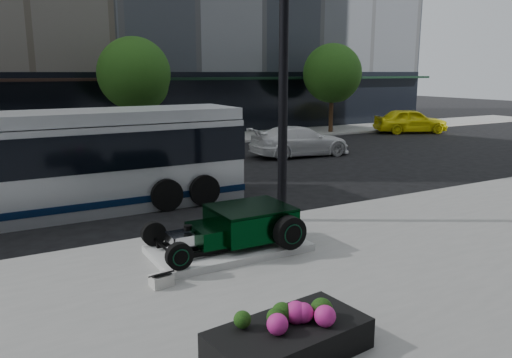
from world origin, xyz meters
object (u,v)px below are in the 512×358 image
transit_bus (33,164)px  yellow_taxi (411,121)px  hot_rod (242,224)px  lamppost (283,78)px  flower_planter (289,338)px  white_sedan (300,141)px

transit_bus → yellow_taxi: size_ratio=2.55×
hot_rod → yellow_taxi: yellow_taxi is taller
hot_rod → lamppost: 3.98m
lamppost → hot_rod: bearing=-143.9°
flower_planter → hot_rod: bearing=70.7°
flower_planter → white_sedan: 17.78m
lamppost → transit_bus: (-5.61, 4.13, -2.37)m
lamppost → flower_planter: bearing=-121.4°
hot_rod → white_sedan: 13.61m
transit_bus → yellow_taxi: bearing=20.4°
lamppost → yellow_taxi: (18.43, 13.09, -3.04)m
flower_planter → transit_bus: size_ratio=0.20×
hot_rod → flower_planter: 4.39m
transit_bus → white_sedan: bearing=21.6°
hot_rod → yellow_taxi: bearing=35.5°
lamppost → flower_planter: (-3.40, -5.56, -3.47)m
yellow_taxi → hot_rod: bearing=147.5°
hot_rod → flower_planter: size_ratio=1.36×
flower_planter → lamppost: bearing=58.6°
hot_rod → transit_bus: transit_bus is taller
yellow_taxi → flower_planter: bearing=152.6°
yellow_taxi → transit_bus: bearing=132.5°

